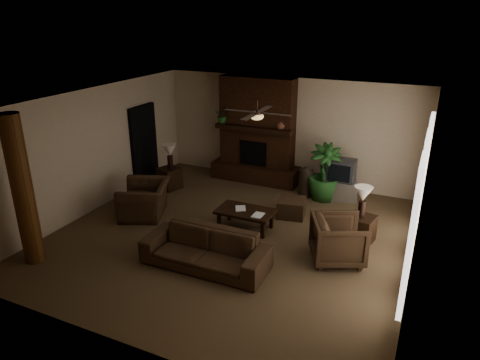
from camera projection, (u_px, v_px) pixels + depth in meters
The scene contains 23 objects.
room_shell at pixel (232, 173), 8.65m from camera, with size 7.00×7.00×7.00m.
fireplace at pixel (257, 139), 11.78m from camera, with size 2.40×0.70×2.80m.
windows at pixel (419, 201), 7.50m from camera, with size 0.08×3.65×2.35m.
log_column at pixel (23, 191), 7.76m from camera, with size 0.36×0.36×2.80m, color brown.
doorway at pixel (144, 145), 11.63m from camera, with size 0.10×1.00×2.10m, color black.
ceiling_fan at pixel (257, 115), 8.34m from camera, with size 1.35×1.35×0.37m.
sofa at pixel (205, 244), 7.91m from camera, with size 2.31×0.68×0.90m, color #3C291A.
armchair_left at pixel (144, 194), 9.91m from camera, with size 1.17×0.76×1.02m, color #3C291A.
armchair_right at pixel (339, 238), 8.08m from camera, with size 0.92×0.86×0.94m, color #3C291A.
coffee_table at pixel (245, 213), 9.32m from camera, with size 1.20×0.70×0.43m.
ottoman at pixel (291, 208), 9.97m from camera, with size 0.60×0.60×0.40m, color #3C291A.
tv_stand at pixel (339, 189), 10.84m from camera, with size 0.85×0.50×0.50m, color #B5B5B8.
tv at pixel (341, 170), 10.66m from camera, with size 0.66×0.54×0.52m.
floor_vase at pixel (306, 180), 10.95m from camera, with size 0.34×0.34×0.77m.
floor_plant at pixel (323, 184), 10.78m from camera, with size 0.78×1.39×0.78m, color #245220.
side_table_left at pixel (169, 178), 11.50m from camera, with size 0.50×0.50×0.55m, color black.
lamp_left at pixel (170, 152), 11.22m from camera, with size 0.39×0.39×0.65m.
side_table_right at pixel (361, 229), 8.83m from camera, with size 0.50×0.50×0.55m, color black.
lamp_right at pixel (363, 196), 8.55m from camera, with size 0.45×0.45×0.65m.
mantel_plant at pixel (223, 117), 11.72m from camera, with size 0.38×0.42×0.33m, color #245220.
mantel_vase at pixel (281, 125), 11.13m from camera, with size 0.22×0.23×0.22m, color brown.
book_a at pixel (235, 203), 9.29m from camera, with size 0.22×0.03×0.29m, color #999999.
book_b at pixel (253, 208), 9.03m from camera, with size 0.21×0.02×0.29m, color #999999.
Camera 1 is at (3.53, -7.31, 4.39)m, focal length 32.87 mm.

